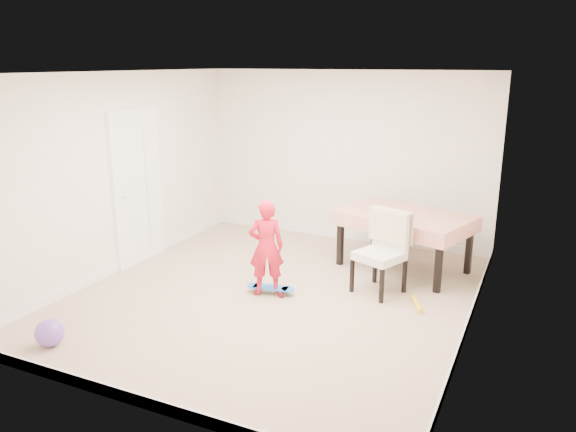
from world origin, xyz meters
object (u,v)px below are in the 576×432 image
at_px(dining_table, 403,241).
at_px(child, 266,250).
at_px(skateboard, 271,290).
at_px(balloon, 50,333).
at_px(dining_chair, 379,253).

xyz_separation_m(dining_table, child, (-1.27, -1.55, 0.18)).
bearing_deg(dining_table, skateboard, -112.56).
relative_size(skateboard, balloon, 2.09).
distance_m(dining_chair, balloon, 3.71).
distance_m(skateboard, child, 0.53).
bearing_deg(child, skateboard, -153.05).
bearing_deg(balloon, skateboard, 56.15).
bearing_deg(skateboard, dining_chair, 17.47).
height_order(dining_table, child, child).
height_order(skateboard, child, child).
bearing_deg(skateboard, child, -133.20).
distance_m(dining_chair, skateboard, 1.38).
xyz_separation_m(child, balloon, (-1.36, -2.03, -0.43)).
distance_m(dining_chair, child, 1.35).
bearing_deg(child, dining_table, -158.55).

